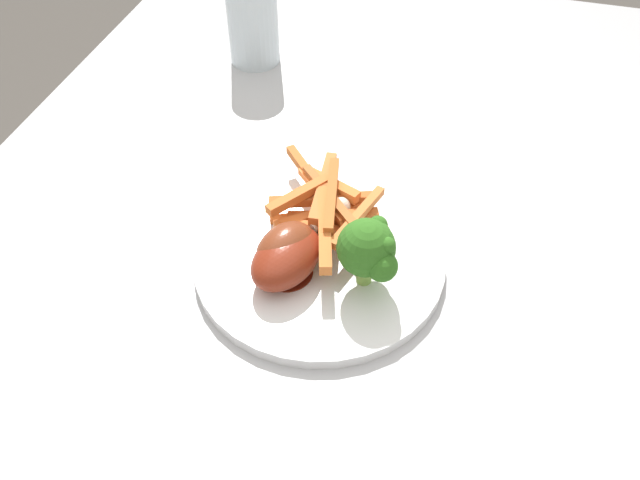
# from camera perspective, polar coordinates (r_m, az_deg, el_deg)

# --- Properties ---
(dining_table) EXTENTS (1.28, 0.81, 0.73)m
(dining_table) POSITION_cam_1_polar(r_m,az_deg,el_deg) (0.73, -1.11, -6.78)
(dining_table) COLOR #B7B7BC
(dining_table) RESTS_ON ground_plane
(dinner_plate) EXTENTS (0.25, 0.25, 0.01)m
(dinner_plate) POSITION_cam_1_polar(r_m,az_deg,el_deg) (0.65, 0.00, -1.59)
(dinner_plate) COLOR white
(dinner_plate) RESTS_ON dining_table
(broccoli_floret_front) EXTENTS (0.06, 0.06, 0.07)m
(broccoli_floret_front) POSITION_cam_1_polar(r_m,az_deg,el_deg) (0.59, 4.31, -0.73)
(broccoli_floret_front) COLOR #89B64E
(broccoli_floret_front) RESTS_ON dinner_plate
(carrot_fries_pile) EXTENTS (0.17, 0.12, 0.04)m
(carrot_fries_pile) POSITION_cam_1_polar(r_m,az_deg,el_deg) (0.66, 0.51, 2.99)
(carrot_fries_pile) COLOR orange
(carrot_fries_pile) RESTS_ON dinner_plate
(chicken_drumstick_near) EXTENTS (0.13, 0.08, 0.04)m
(chicken_drumstick_near) POSITION_cam_1_polar(r_m,az_deg,el_deg) (0.61, -2.71, -1.36)
(chicken_drumstick_near) COLOR #5C180D
(chicken_drumstick_near) RESTS_ON dinner_plate
(chicken_drumstick_far) EXTENTS (0.12, 0.08, 0.04)m
(chicken_drumstick_far) POSITION_cam_1_polar(r_m,az_deg,el_deg) (0.62, -2.60, -0.45)
(chicken_drumstick_far) COLOR #582011
(chicken_drumstick_far) RESTS_ON dinner_plate
(water_glass) EXTENTS (0.07, 0.07, 0.12)m
(water_glass) POSITION_cam_1_polar(r_m,az_deg,el_deg) (0.92, -5.88, 18.52)
(water_glass) COLOR silver
(water_glass) RESTS_ON dining_table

